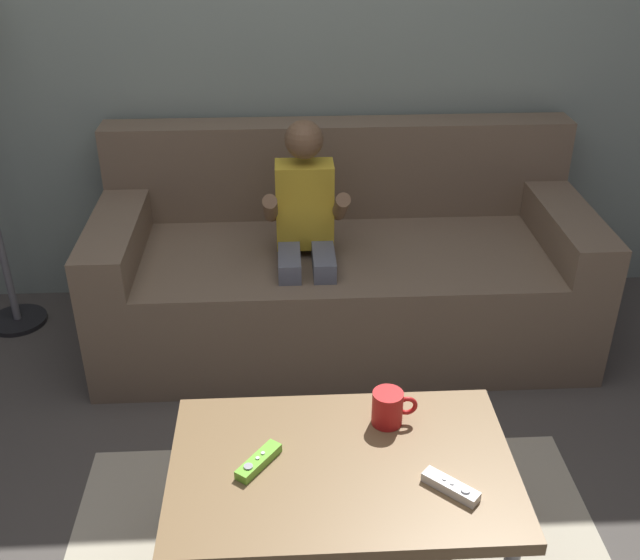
{
  "coord_description": "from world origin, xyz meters",
  "views": [
    {
      "loc": [
        -0.0,
        -1.34,
        1.73
      ],
      "look_at": [
        0.1,
        0.66,
        0.6
      ],
      "focal_mm": 41.91,
      "sensor_mm": 36.0,
      "label": 1
    }
  ],
  "objects_px": {
    "coffee_table": "(344,477)",
    "coffee_mug": "(390,408)",
    "couch": "(343,270)",
    "person_seated_on_couch": "(307,233)",
    "game_remote_lime_near_edge": "(260,461)",
    "game_remote_white_center": "(453,487)"
  },
  "relations": [
    {
      "from": "couch",
      "to": "person_seated_on_couch",
      "type": "relative_size",
      "value": 2.03
    },
    {
      "from": "person_seated_on_couch",
      "to": "coffee_table",
      "type": "bearing_deg",
      "value": -87.51
    },
    {
      "from": "person_seated_on_couch",
      "to": "game_remote_lime_near_edge",
      "type": "xyz_separation_m",
      "value": [
        -0.15,
        -1.1,
        -0.07
      ]
    },
    {
      "from": "couch",
      "to": "coffee_mug",
      "type": "relative_size",
      "value": 16.03
    },
    {
      "from": "game_remote_lime_near_edge",
      "to": "game_remote_white_center",
      "type": "xyz_separation_m",
      "value": [
        0.45,
        -0.11,
        0.0
      ]
    },
    {
      "from": "coffee_mug",
      "to": "game_remote_lime_near_edge",
      "type": "bearing_deg",
      "value": -156.99
    },
    {
      "from": "couch",
      "to": "person_seated_on_couch",
      "type": "bearing_deg",
      "value": -130.82
    },
    {
      "from": "person_seated_on_couch",
      "to": "coffee_table",
      "type": "xyz_separation_m",
      "value": [
        0.05,
        -1.11,
        -0.13
      ]
    },
    {
      "from": "couch",
      "to": "game_remote_white_center",
      "type": "relative_size",
      "value": 14.89
    },
    {
      "from": "couch",
      "to": "game_remote_white_center",
      "type": "height_order",
      "value": "couch"
    },
    {
      "from": "couch",
      "to": "coffee_table",
      "type": "height_order",
      "value": "couch"
    },
    {
      "from": "couch",
      "to": "coffee_table",
      "type": "xyz_separation_m",
      "value": [
        -0.1,
        -1.28,
        0.12
      ]
    },
    {
      "from": "person_seated_on_couch",
      "to": "game_remote_white_center",
      "type": "distance_m",
      "value": 1.25
    },
    {
      "from": "coffee_mug",
      "to": "coffee_table",
      "type": "bearing_deg",
      "value": -131.77
    },
    {
      "from": "coffee_table",
      "to": "coffee_mug",
      "type": "xyz_separation_m",
      "value": [
        0.13,
        0.15,
        0.09
      ]
    },
    {
      "from": "coffee_table",
      "to": "person_seated_on_couch",
      "type": "bearing_deg",
      "value": 92.49
    },
    {
      "from": "couch",
      "to": "game_remote_white_center",
      "type": "distance_m",
      "value": 1.4
    },
    {
      "from": "coffee_table",
      "to": "game_remote_lime_near_edge",
      "type": "relative_size",
      "value": 6.3
    },
    {
      "from": "couch",
      "to": "coffee_table",
      "type": "distance_m",
      "value": 1.29
    },
    {
      "from": "person_seated_on_couch",
      "to": "coffee_table",
      "type": "relative_size",
      "value": 1.11
    },
    {
      "from": "game_remote_white_center",
      "to": "person_seated_on_couch",
      "type": "bearing_deg",
      "value": 103.55
    },
    {
      "from": "game_remote_white_center",
      "to": "couch",
      "type": "bearing_deg",
      "value": 95.89
    }
  ]
}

